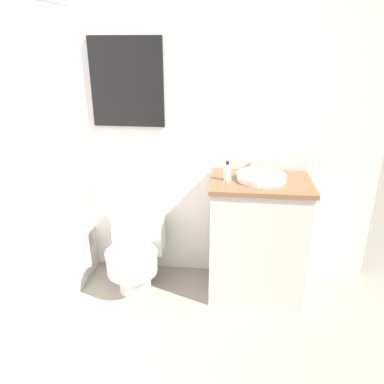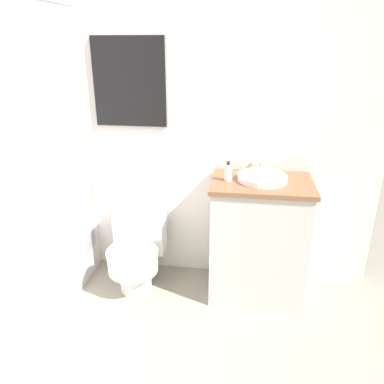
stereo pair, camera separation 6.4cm
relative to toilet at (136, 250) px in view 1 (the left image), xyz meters
name	(u,v)px [view 1 (the left image)]	position (x,y,z in m)	size (l,w,h in m)	color
wall_back	(147,115)	(0.06, 0.29, 0.95)	(3.34, 0.07, 2.50)	silver
shower_area	(3,289)	(-0.74, -0.52, -0.03)	(0.70, 1.58, 1.98)	white
toilet	(136,250)	(0.00, 0.00, 0.00)	(0.40, 0.52, 0.59)	white
vanity	(257,239)	(0.89, 0.02, 0.14)	(0.68, 0.46, 0.88)	beige
sink	(261,177)	(0.89, 0.04, 0.60)	(0.33, 0.37, 0.13)	white
soap_bottle	(227,172)	(0.66, 0.01, 0.64)	(0.05, 0.05, 0.13)	silver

